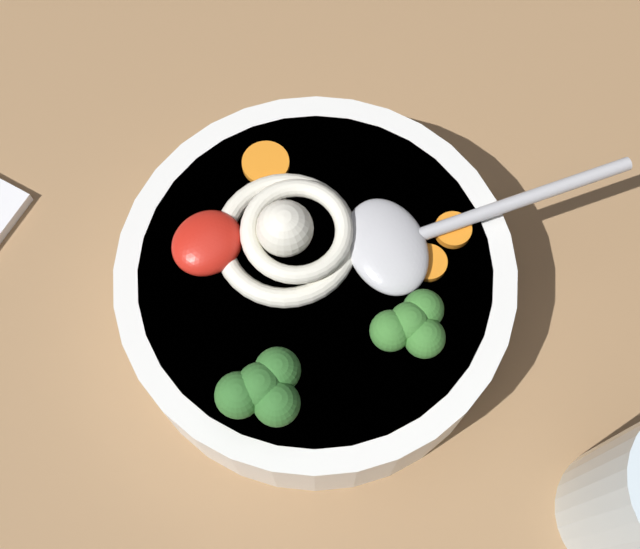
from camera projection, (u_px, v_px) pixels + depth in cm
name	position (u px, v px, depth cm)	size (l,w,h in cm)	color
table_slab	(272.00, 357.00, 54.43)	(102.37, 102.37, 3.57)	#936D47
soup_bowl	(320.00, 293.00, 50.66)	(22.63, 22.63, 6.24)	white
noodle_pile	(289.00, 235.00, 47.49)	(8.95, 8.77, 3.60)	silver
soup_spoon	(410.00, 238.00, 47.76)	(17.05, 10.25, 1.60)	#B7B7BC
chili_sauce_dollop	(207.00, 243.00, 47.52)	(4.13, 3.72, 1.86)	red
broccoli_floret_center	(263.00, 389.00, 43.14)	(4.71, 4.05, 3.72)	#7A9E60
broccoli_floret_far	(412.00, 325.00, 44.56)	(4.28, 3.68, 3.38)	#7A9E60
carrot_slice_rear	(266.00, 163.00, 50.10)	(2.78, 2.78, 0.43)	orange
carrot_slice_beside_chili	(453.00, 230.00, 48.53)	(2.12, 2.12, 0.52)	orange
carrot_slice_extra_b	(428.00, 263.00, 47.86)	(2.14, 2.14, 0.45)	orange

